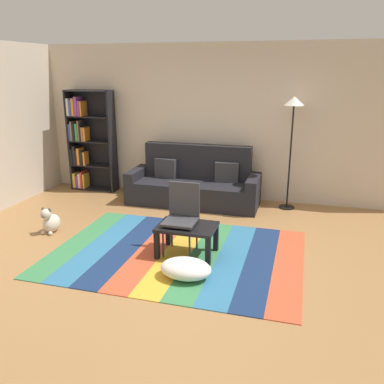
# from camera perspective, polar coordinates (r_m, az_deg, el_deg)

# --- Properties ---
(ground_plane) EXTENTS (14.00, 14.00, 0.00)m
(ground_plane) POSITION_cam_1_polar(r_m,az_deg,el_deg) (5.22, -1.64, -8.70)
(ground_plane) COLOR #9E7042
(back_wall) EXTENTS (6.80, 0.10, 2.70)m
(back_wall) POSITION_cam_1_polar(r_m,az_deg,el_deg) (7.23, 4.38, 9.73)
(back_wall) COLOR beige
(back_wall) RESTS_ON ground_plane
(rug) EXTENTS (3.14, 2.27, 0.01)m
(rug) POSITION_cam_1_polar(r_m,az_deg,el_deg) (5.22, -2.13, -8.64)
(rug) COLOR #387F4C
(rug) RESTS_ON ground_plane
(couch) EXTENTS (2.26, 0.80, 1.00)m
(couch) POSITION_cam_1_polar(r_m,az_deg,el_deg) (7.02, 0.30, 1.09)
(couch) COLOR black
(couch) RESTS_ON ground_plane
(bookshelf) EXTENTS (0.90, 0.28, 1.89)m
(bookshelf) POSITION_cam_1_polar(r_m,az_deg,el_deg) (7.99, -14.69, 7.01)
(bookshelf) COLOR black
(bookshelf) RESTS_ON ground_plane
(coffee_table) EXTENTS (0.73, 0.51, 0.39)m
(coffee_table) POSITION_cam_1_polar(r_m,az_deg,el_deg) (5.05, -0.71, -5.51)
(coffee_table) COLOR black
(coffee_table) RESTS_ON rug
(pouf) EXTENTS (0.58, 0.42, 0.22)m
(pouf) POSITION_cam_1_polar(r_m,az_deg,el_deg) (4.59, -0.89, -10.79)
(pouf) COLOR white
(pouf) RESTS_ON rug
(dog) EXTENTS (0.22, 0.35, 0.40)m
(dog) POSITION_cam_1_polar(r_m,az_deg,el_deg) (6.15, -19.39, -3.98)
(dog) COLOR beige
(dog) RESTS_ON ground_plane
(standing_lamp) EXTENTS (0.32, 0.32, 1.85)m
(standing_lamp) POSITION_cam_1_polar(r_m,az_deg,el_deg) (6.71, 14.12, 10.39)
(standing_lamp) COLOR black
(standing_lamp) RESTS_ON ground_plane
(tv_remote) EXTENTS (0.10, 0.15, 0.02)m
(tv_remote) POSITION_cam_1_polar(r_m,az_deg,el_deg) (5.08, -1.86, -4.37)
(tv_remote) COLOR black
(tv_remote) RESTS_ON coffee_table
(folding_chair) EXTENTS (0.40, 0.40, 0.90)m
(folding_chair) POSITION_cam_1_polar(r_m,az_deg,el_deg) (5.08, -1.40, -2.86)
(folding_chair) COLOR #38383D
(folding_chair) RESTS_ON ground_plane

